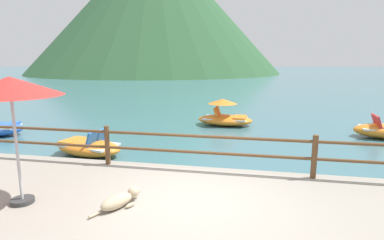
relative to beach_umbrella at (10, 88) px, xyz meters
name	(u,v)px	position (x,y,z in m)	size (l,w,h in m)	color
ground_plane	(247,81)	(2.91, 40.73, -2.45)	(200.00, 200.00, 0.00)	#3D6B75
dock_railing	(204,146)	(2.91, 2.28, -1.47)	(23.92, 0.12, 0.95)	brown
beach_umbrella	(10,88)	(0.00, 0.00, 0.00)	(1.70, 1.70, 2.24)	#B2B2B7
dog_resting	(120,200)	(1.77, 0.20, -1.92)	(0.58, 0.98, 0.26)	tan
pedal_boat_1	(225,117)	(2.73, 9.42, -2.05)	(2.55, 1.55, 1.19)	orange
pedal_boat_4	(88,147)	(-1.00, 4.04, -2.19)	(2.40, 1.59, 0.83)	orange
cliff_headland	(164,10)	(-16.46, 65.92, 11.47)	(54.74, 54.74, 29.65)	#2D5633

